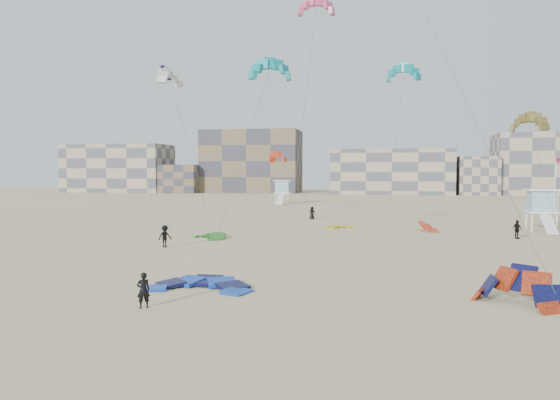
% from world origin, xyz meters
% --- Properties ---
extents(ground, '(320.00, 320.00, 0.00)m').
position_xyz_m(ground, '(0.00, 0.00, 0.00)').
color(ground, '#CFB98A').
rests_on(ground, ground).
extents(kite_ground_blue, '(5.10, 5.36, 1.39)m').
position_xyz_m(kite_ground_blue, '(-2.06, 5.06, 0.00)').
color(kite_ground_blue, blue).
rests_on(kite_ground_blue, ground).
extents(kite_ground_orange, '(5.85, 5.83, 4.06)m').
position_xyz_m(kite_ground_orange, '(13.25, 4.43, 0.00)').
color(kite_ground_orange, red).
rests_on(kite_ground_orange, ground).
extents(kite_ground_green, '(5.42, 5.44, 1.74)m').
position_xyz_m(kite_ground_green, '(-8.23, 25.75, 0.00)').
color(kite_ground_green, '#21791F').
rests_on(kite_ground_green, ground).
extents(kite_ground_red_far, '(3.43, 3.29, 2.89)m').
position_xyz_m(kite_ground_red_far, '(11.99, 35.61, 0.00)').
color(kite_ground_red_far, '#E55020').
rests_on(kite_ground_red_far, ground).
extents(kite_ground_yellow, '(4.59, 4.60, 0.65)m').
position_xyz_m(kite_ground_yellow, '(2.88, 37.00, 0.00)').
color(kite_ground_yellow, gold).
rests_on(kite_ground_yellow, ground).
extents(kitesurfer_main, '(0.70, 0.66, 1.61)m').
position_xyz_m(kitesurfer_main, '(-3.23, 0.79, 0.81)').
color(kitesurfer_main, black).
rests_on(kitesurfer_main, ground).
extents(kitesurfer_c, '(1.25, 1.30, 1.78)m').
position_xyz_m(kitesurfer_c, '(-9.89, 19.45, 0.89)').
color(kitesurfer_c, black).
rests_on(kitesurfer_c, ground).
extents(kitesurfer_d, '(0.90, 1.07, 1.71)m').
position_xyz_m(kitesurfer_d, '(19.35, 30.40, 0.86)').
color(kitesurfer_d, black).
rests_on(kitesurfer_d, ground).
extents(kitesurfer_e, '(0.92, 0.74, 1.63)m').
position_xyz_m(kitesurfer_e, '(-1.41, 47.13, 0.81)').
color(kitesurfer_e, black).
rests_on(kitesurfer_e, ground).
extents(kite_fly_teal_a, '(6.06, 4.96, 14.60)m').
position_xyz_m(kite_fly_teal_a, '(-1.94, 22.98, 14.38)').
color(kite_fly_teal_a, teal).
rests_on(kite_fly_teal_a, ground).
extents(kite_fly_grey, '(5.42, 3.87, 15.36)m').
position_xyz_m(kite_fly_grey, '(-13.07, 28.78, 15.07)').
color(kite_fly_grey, white).
rests_on(kite_fly_grey, ground).
extents(kite_fly_pink, '(6.63, 15.18, 23.27)m').
position_xyz_m(kite_fly_pink, '(0.42, 35.31, 23.01)').
color(kite_fly_pink, '#E45690').
rests_on(kite_fly_pink, ground).
extents(kite_fly_olive, '(4.72, 4.73, 10.72)m').
position_xyz_m(kite_fly_olive, '(20.26, 31.07, 10.40)').
color(kite_fly_olive, brown).
rests_on(kite_fly_olive, ground).
extents(kite_fly_navy, '(3.95, 3.80, 19.19)m').
position_xyz_m(kite_fly_navy, '(-20.89, 46.80, 18.95)').
color(kite_fly_navy, '#0F1046').
rests_on(kite_fly_navy, ground).
extents(kite_fly_teal_b, '(5.26, 5.05, 19.57)m').
position_xyz_m(kite_fly_teal_b, '(9.98, 54.65, 19.26)').
color(kite_fly_teal_b, teal).
rests_on(kite_fly_teal_b, ground).
extents(kite_fly_red, '(6.34, 4.35, 8.38)m').
position_xyz_m(kite_fly_red, '(-7.87, 57.64, 8.11)').
color(kite_fly_red, '#E55020').
rests_on(kite_fly_red, ground).
extents(lifeguard_tower_near, '(3.09, 5.88, 4.31)m').
position_xyz_m(lifeguard_tower_near, '(23.36, 37.74, 2.14)').
color(lifeguard_tower_near, white).
rests_on(lifeguard_tower_near, ground).
extents(lifeguard_tower_far, '(3.25, 6.13, 4.47)m').
position_xyz_m(lifeguard_tower_far, '(-10.92, 78.82, 2.22)').
color(lifeguard_tower_far, white).
rests_on(lifeguard_tower_far, ground).
extents(flagpole, '(0.62, 0.10, 7.69)m').
position_xyz_m(flagpole, '(24.17, 36.29, 4.04)').
color(flagpole, white).
rests_on(flagpole, ground).
extents(condo_west_a, '(30.00, 15.00, 14.00)m').
position_xyz_m(condo_west_a, '(-70.00, 130.00, 7.00)').
color(condo_west_a, tan).
rests_on(condo_west_a, ground).
extents(condo_west_b, '(28.00, 14.00, 18.00)m').
position_xyz_m(condo_west_b, '(-30.00, 134.00, 9.00)').
color(condo_west_b, brown).
rests_on(condo_west_b, ground).
extents(condo_mid, '(32.00, 16.00, 12.00)m').
position_xyz_m(condo_mid, '(10.00, 130.00, 6.00)').
color(condo_mid, tan).
rests_on(condo_mid, ground).
extents(condo_east, '(26.00, 14.00, 16.00)m').
position_xyz_m(condo_east, '(50.00, 132.00, 8.00)').
color(condo_east, tan).
rests_on(condo_east, ground).
extents(condo_fill_left, '(12.00, 10.00, 8.00)m').
position_xyz_m(condo_fill_left, '(-50.00, 128.00, 4.00)').
color(condo_fill_left, brown).
rests_on(condo_fill_left, ground).
extents(condo_fill_right, '(10.00, 10.00, 10.00)m').
position_xyz_m(condo_fill_right, '(32.00, 128.00, 5.00)').
color(condo_fill_right, tan).
rests_on(condo_fill_right, ground).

